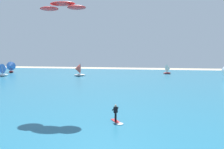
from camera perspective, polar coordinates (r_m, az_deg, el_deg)
The scene contains 7 objects.
ocean at distance 50.79m, azimuth 6.14°, elevation -2.03°, with size 160.00×90.00×0.10m, color #236B89.
kitesurfer at distance 20.12m, azimuth 1.25°, elevation -11.50°, with size 1.59×1.92×1.67m.
kite at distance 27.24m, azimuth -13.67°, elevation 18.09°, with size 5.99×1.99×0.91m.
sailboat_heeled_over at distance 74.27m, azimuth 15.51°, elevation 1.45°, with size 3.24×2.89×3.62m.
sailboat_trailing at distance 64.34m, azimuth -9.52°, elevation 1.31°, with size 3.85×3.34×4.35m.
sailboat_mid_right at distance 72.20m, azimuth -27.97°, elevation 1.20°, with size 3.42×3.90×4.39m.
sailboat_leading at distance 85.31m, azimuth -26.58°, elevation 1.88°, with size 3.70×4.12×4.64m.
Camera 1 is at (4.59, 0.41, 6.53)m, focal length 32.59 mm.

